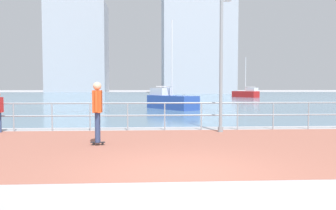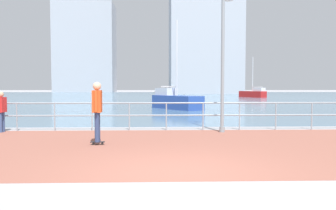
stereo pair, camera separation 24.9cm
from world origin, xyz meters
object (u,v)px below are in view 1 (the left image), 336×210
Objects in this scene: sailboat_teal at (171,101)px; lamppost at (223,45)px; sailboat_gray at (246,93)px; skateboarder at (97,107)px.

lamppost is at bearing -85.00° from sailboat_teal.
sailboat_teal is at bearing -117.17° from sailboat_gray.
lamppost is 3.22× the size of skateboarder.
sailboat_gray is (13.44, 26.19, -0.03)m from sailboat_teal.
sailboat_gray is (16.48, 41.43, -0.48)m from skateboarder.
skateboarder is 44.59m from sailboat_gray.
lamppost reaches higher than skateboarder.
lamppost is 0.92× the size of sailboat_gray.
skateboarder is 0.29× the size of sailboat_gray.
sailboat_teal is (-1.10, 12.61, -2.56)m from lamppost.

